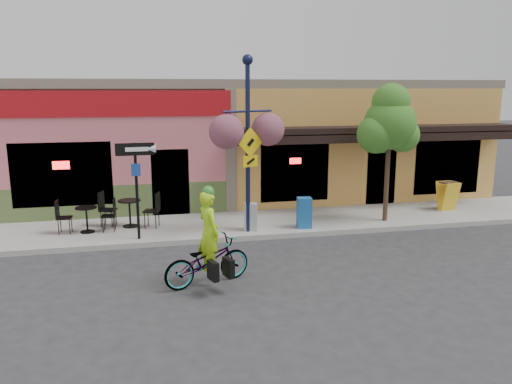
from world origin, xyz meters
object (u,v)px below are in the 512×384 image
one_way_sign (137,192)px  newspaper_box_grey (251,217)px  newspaper_box_blue (304,213)px  building (238,137)px  lamp_post (248,146)px  bicycle (207,261)px  cyclist_rider (209,244)px  street_tree (388,153)px

one_way_sign → newspaper_box_grey: 3.32m
one_way_sign → newspaper_box_blue: 4.87m
building → lamp_post: size_ratio=3.65×
bicycle → cyclist_rider: 0.40m
newspaper_box_blue → one_way_sign: bearing=-172.1°
newspaper_box_grey → street_tree: (4.33, 0.16, 1.74)m
cyclist_rider → newspaper_box_blue: size_ratio=2.03×
street_tree → newspaper_box_grey: bearing=-177.8°
building → newspaper_box_blue: building is taller
lamp_post → one_way_sign: lamp_post is taller
lamp_post → newspaper_box_grey: (0.10, 0.11, -2.09)m
lamp_post → newspaper_box_blue: 2.66m
cyclist_rider → newspaper_box_blue: cyclist_rider is taller
street_tree → newspaper_box_blue: bearing=-175.0°
newspaper_box_blue → newspaper_box_grey: size_ratio=1.14×
bicycle → lamp_post: (1.59, 3.34, 2.12)m
bicycle → one_way_sign: size_ratio=0.75×
building → bicycle: (-2.52, -9.88, -1.73)m
building → bicycle: 10.34m
lamp_post → one_way_sign: 3.30m
cyclist_rider → newspaper_box_blue: (3.25, 3.37, -0.32)m
cyclist_rider → newspaper_box_grey: (1.64, 3.44, -0.37)m
cyclist_rider → lamp_post: (1.54, 3.34, 1.72)m
newspaper_box_blue → street_tree: size_ratio=0.21×
newspaper_box_grey → street_tree: bearing=16.2°
cyclist_rider → lamp_post: lamp_post is taller
building → bicycle: building is taller
newspaper_box_blue → lamp_post: bearing=-172.4°
lamp_post → cyclist_rider: bearing=-136.0°
one_way_sign → building: bearing=56.3°
cyclist_rider → street_tree: street_tree is taller
building → newspaper_box_grey: bearing=-97.4°
one_way_sign → bicycle: bearing=-67.8°
one_way_sign → street_tree: size_ratio=0.62×
one_way_sign → street_tree: street_tree is taller
bicycle → lamp_post: bearing=-44.3°
bicycle → one_way_sign: (-1.49, 3.26, 0.95)m
lamp_post → newspaper_box_blue: lamp_post is taller
bicycle → newspaper_box_blue: bearing=-63.2°
lamp_post → one_way_sign: size_ratio=1.88×
newspaper_box_blue → building: bearing=103.3°
building → lamp_post: (-0.93, -6.54, 0.39)m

